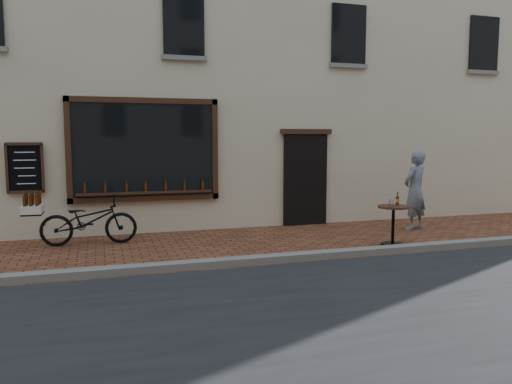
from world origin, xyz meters
name	(u,v)px	position (x,y,z in m)	size (l,w,h in m)	color
ground	(281,265)	(0.00, 0.00, 0.00)	(90.00, 90.00, 0.00)	#5A2F1D
kerb	(277,258)	(0.00, 0.20, 0.06)	(90.00, 0.25, 0.12)	slate
shop_building	(201,34)	(0.00, 6.50, 5.00)	(28.00, 6.20, 10.00)	beige
cargo_bicycle	(87,220)	(-3.12, 2.62, 0.49)	(2.14, 0.70, 1.03)	black
bistro_table	(393,217)	(2.64, 0.78, 0.56)	(0.61, 0.61, 1.04)	black
pedestrian	(415,190)	(4.05, 2.09, 0.91)	(0.67, 0.44, 1.82)	slate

